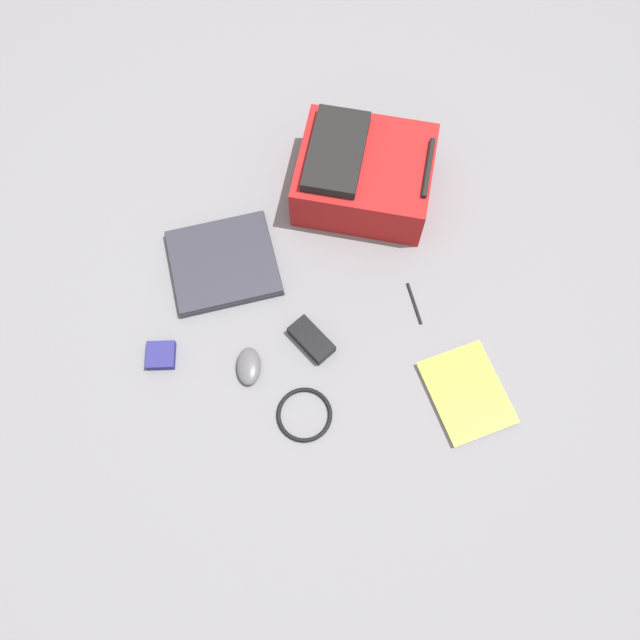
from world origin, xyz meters
TOP-DOWN VIEW (x-y plane):
  - ground_plane at (0.00, 0.00)m, footprint 3.38×3.38m
  - backpack at (-0.29, -0.30)m, footprint 0.51×0.51m
  - laptop at (0.20, -0.26)m, footprint 0.36×0.34m
  - book_red at (-0.22, 0.41)m, footprint 0.22×0.27m
  - computer_mouse at (0.27, 0.06)m, footprint 0.11×0.13m
  - cable_coil at (0.20, 0.25)m, footprint 0.15×0.15m
  - power_brick at (0.08, 0.07)m, footprint 0.10×0.15m
  - pen_black at (-0.23, 0.11)m, footprint 0.04×0.13m
  - earbud_pouch at (0.47, -0.09)m, footprint 0.10×0.10m

SIDE VIEW (x-z plane):
  - ground_plane at x=0.00m, z-range 0.00..0.00m
  - pen_black at x=-0.23m, z-range 0.00..0.01m
  - cable_coil at x=0.20m, z-range 0.00..0.01m
  - book_red at x=-0.22m, z-range 0.00..0.02m
  - earbud_pouch at x=0.47m, z-range 0.00..0.03m
  - laptop at x=0.20m, z-range 0.00..0.03m
  - computer_mouse at x=0.27m, z-range 0.00..0.03m
  - power_brick at x=0.08m, z-range 0.00..0.03m
  - backpack at x=-0.29m, z-range -0.01..0.18m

